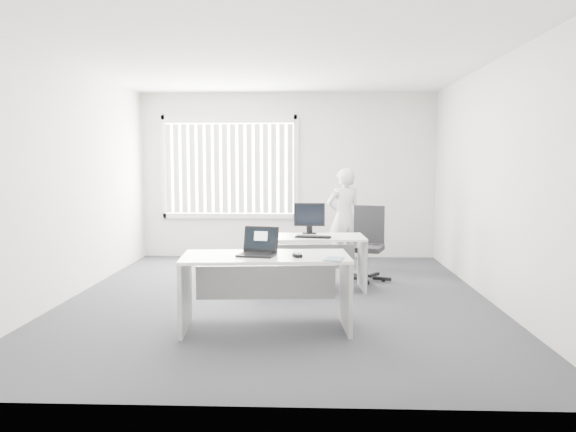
{
  "coord_description": "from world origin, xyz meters",
  "views": [
    {
      "loc": [
        0.37,
        -6.6,
        1.63
      ],
      "look_at": [
        0.11,
        0.15,
        0.98
      ],
      "focal_mm": 35.0,
      "sensor_mm": 36.0,
      "label": 1
    }
  ],
  "objects_px": {
    "person": "(344,218)",
    "monitor": "(309,218)",
    "office_chair": "(366,257)",
    "desk_far": "(306,251)",
    "laptop": "(256,242)",
    "desk_near": "(266,276)"
  },
  "relations": [
    {
      "from": "person",
      "to": "monitor",
      "type": "relative_size",
      "value": 3.77
    },
    {
      "from": "office_chair",
      "to": "monitor",
      "type": "relative_size",
      "value": 2.51
    },
    {
      "from": "office_chair",
      "to": "person",
      "type": "distance_m",
      "value": 1.13
    },
    {
      "from": "desk_far",
      "to": "laptop",
      "type": "xyz_separation_m",
      "value": [
        -0.46,
        -1.84,
        0.38
      ]
    },
    {
      "from": "desk_far",
      "to": "office_chair",
      "type": "height_order",
      "value": "office_chair"
    },
    {
      "from": "office_chair",
      "to": "person",
      "type": "xyz_separation_m",
      "value": [
        -0.25,
        1.01,
        0.45
      ]
    },
    {
      "from": "person",
      "to": "office_chair",
      "type": "bearing_deg",
      "value": 84.0
    },
    {
      "from": "desk_far",
      "to": "laptop",
      "type": "distance_m",
      "value": 1.94
    },
    {
      "from": "office_chair",
      "to": "person",
      "type": "relative_size",
      "value": 0.67
    },
    {
      "from": "desk_far",
      "to": "monitor",
      "type": "height_order",
      "value": "monitor"
    },
    {
      "from": "desk_near",
      "to": "person",
      "type": "height_order",
      "value": "person"
    },
    {
      "from": "desk_near",
      "to": "monitor",
      "type": "distance_m",
      "value": 2.11
    },
    {
      "from": "desk_far",
      "to": "office_chair",
      "type": "bearing_deg",
      "value": 32.01
    },
    {
      "from": "desk_near",
      "to": "monitor",
      "type": "bearing_deg",
      "value": 74.0
    },
    {
      "from": "laptop",
      "to": "desk_far",
      "type": "bearing_deg",
      "value": 87.98
    },
    {
      "from": "desk_far",
      "to": "person",
      "type": "xyz_separation_m",
      "value": [
        0.58,
        1.59,
        0.28
      ]
    },
    {
      "from": "desk_far",
      "to": "laptop",
      "type": "bearing_deg",
      "value": -107.04
    },
    {
      "from": "office_chair",
      "to": "desk_far",
      "type": "bearing_deg",
      "value": -126.78
    },
    {
      "from": "desk_near",
      "to": "laptop",
      "type": "bearing_deg",
      "value": -153.64
    },
    {
      "from": "laptop",
      "to": "monitor",
      "type": "xyz_separation_m",
      "value": [
        0.51,
        2.09,
        0.02
      ]
    },
    {
      "from": "monitor",
      "to": "laptop",
      "type": "bearing_deg",
      "value": -103.08
    },
    {
      "from": "office_chair",
      "to": "laptop",
      "type": "bearing_deg",
      "value": -99.91
    }
  ]
}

